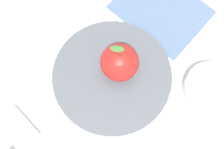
% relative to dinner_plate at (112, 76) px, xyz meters
% --- Properties ---
extents(ground_plane, '(2.40, 2.40, 0.00)m').
position_rel_dinner_plate_xyz_m(ground_plane, '(-0.03, 0.03, -0.01)').
color(ground_plane, silver).
extents(dinner_plate, '(0.22, 0.22, 0.01)m').
position_rel_dinner_plate_xyz_m(dinner_plate, '(0.00, 0.00, 0.00)').
color(dinner_plate, '#4C5156').
rests_on(dinner_plate, ground_plane).
extents(apple, '(0.07, 0.07, 0.08)m').
position_rel_dinner_plate_xyz_m(apple, '(0.01, -0.02, 0.04)').
color(apple, '#B21E19').
rests_on(apple, dinner_plate).
extents(side_bowl, '(0.10, 0.10, 0.03)m').
position_rel_dinner_plate_xyz_m(side_bowl, '(-0.11, -0.14, 0.01)').
color(side_bowl, silver).
rests_on(side_bowl, ground_plane).
extents(knife, '(0.21, 0.07, 0.01)m').
position_rel_dinner_plate_xyz_m(knife, '(-0.05, 0.17, -0.00)').
color(knife, silver).
rests_on(knife, ground_plane).
extents(linen_napkin, '(0.21, 0.19, 0.00)m').
position_rel_dinner_plate_xyz_m(linen_napkin, '(0.08, -0.16, -0.01)').
color(linen_napkin, slate).
rests_on(linen_napkin, ground_plane).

